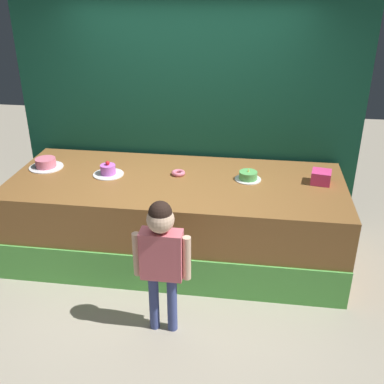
{
  "coord_description": "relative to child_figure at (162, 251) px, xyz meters",
  "views": [
    {
      "loc": [
        0.73,
        -3.43,
        2.76
      ],
      "look_at": [
        0.2,
        0.4,
        0.87
      ],
      "focal_mm": 43.17,
      "sensor_mm": 36.0,
      "label": 1
    }
  ],
  "objects": [
    {
      "name": "stage_platform",
      "position": [
        -0.08,
        1.13,
        -0.35
      ],
      "size": [
        3.31,
        1.35,
        0.86
      ],
      "color": "brown",
      "rests_on": "ground_plane"
    },
    {
      "name": "ground_plane",
      "position": [
        -0.08,
        0.47,
        -0.78
      ],
      "size": [
        12.0,
        12.0,
        0.0
      ],
      "primitive_type": "plane",
      "color": "#ADA38E"
    },
    {
      "name": "cake_right",
      "position": [
        0.63,
        1.24,
        0.13
      ],
      "size": [
        0.26,
        0.26,
        0.12
      ],
      "color": "white",
      "rests_on": "stage_platform"
    },
    {
      "name": "curtain_backdrop",
      "position": [
        -0.08,
        1.9,
        0.79
      ],
      "size": [
        3.73,
        0.08,
        3.13
      ],
      "primitive_type": "cube",
      "color": "#144C38",
      "rests_on": "ground_plane"
    },
    {
      "name": "pink_box",
      "position": [
        1.33,
        1.26,
        0.15
      ],
      "size": [
        0.21,
        0.21,
        0.13
      ],
      "primitive_type": "cube",
      "rotation": [
        0.0,
        0.0,
        -0.18
      ],
      "color": "#EE3C82",
      "rests_on": "stage_platform"
    },
    {
      "name": "donut",
      "position": [
        -0.08,
        1.26,
        0.11
      ],
      "size": [
        0.14,
        0.14,
        0.04
      ],
      "primitive_type": "torus",
      "color": "pink",
      "rests_on": "stage_platform"
    },
    {
      "name": "cake_center",
      "position": [
        -0.78,
        1.17,
        0.13
      ],
      "size": [
        0.31,
        0.31,
        0.15
      ],
      "color": "white",
      "rests_on": "stage_platform"
    },
    {
      "name": "cake_left",
      "position": [
        -1.49,
        1.26,
        0.13
      ],
      "size": [
        0.35,
        0.35,
        0.1
      ],
      "color": "white",
      "rests_on": "stage_platform"
    },
    {
      "name": "child_figure",
      "position": [
        0.0,
        0.0,
        0.0
      ],
      "size": [
        0.46,
        0.21,
        1.2
      ],
      "color": "#3F4C8C",
      "rests_on": "ground_plane"
    }
  ]
}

